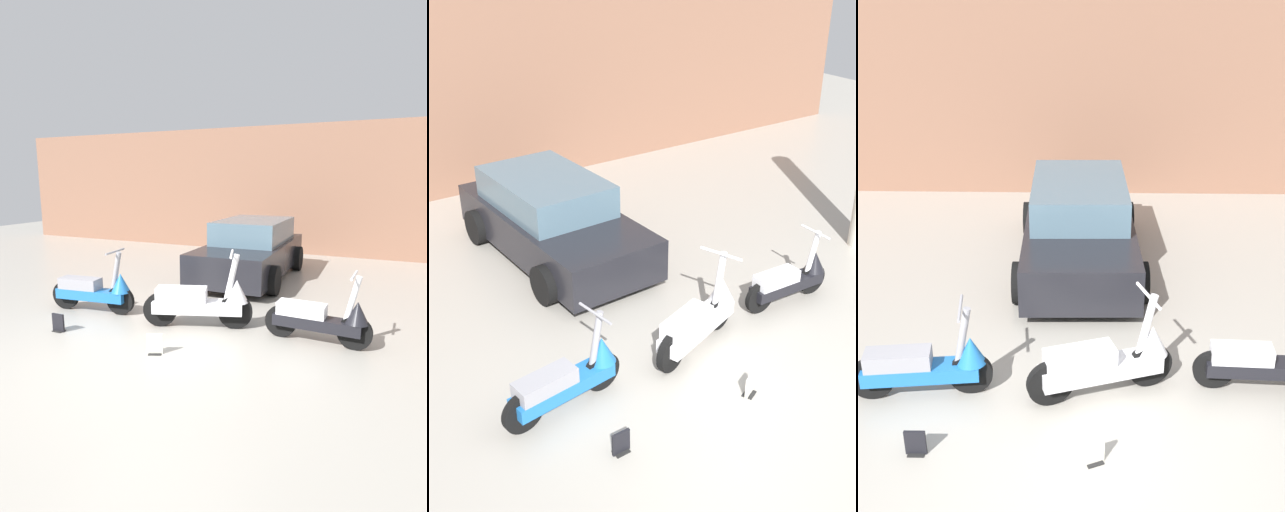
% 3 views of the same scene
% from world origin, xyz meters
% --- Properties ---
extents(ground_plane, '(28.00, 28.00, 0.00)m').
position_xyz_m(ground_plane, '(0.00, 0.00, 0.00)').
color(ground_plane, '#9E998E').
extents(wall_back, '(19.60, 0.12, 3.68)m').
position_xyz_m(wall_back, '(0.00, 7.73, 1.84)').
color(wall_back, '#845B47').
rests_on(wall_back, ground_plane).
extents(scooter_front_left, '(1.50, 0.54, 1.05)m').
position_xyz_m(scooter_front_left, '(-1.64, 1.10, 0.37)').
color(scooter_front_left, black).
rests_on(scooter_front_left, ground_plane).
extents(scooter_front_right, '(1.56, 0.79, 1.13)m').
position_xyz_m(scooter_front_right, '(0.26, 1.18, 0.40)').
color(scooter_front_right, black).
rests_on(scooter_front_right, ground_plane).
extents(scooter_front_center, '(1.42, 0.51, 0.99)m').
position_xyz_m(scooter_front_center, '(1.95, 1.28, 0.35)').
color(scooter_front_center, black).
rests_on(scooter_front_center, ground_plane).
extents(car_rear_left, '(1.89, 3.79, 1.27)m').
position_xyz_m(car_rear_left, '(-0.08, 4.41, 0.61)').
color(car_rear_left, black).
rests_on(car_rear_left, ground_plane).
extents(placard_near_left_scooter, '(0.20, 0.12, 0.26)m').
position_xyz_m(placard_near_left_scooter, '(-1.56, 0.19, 0.11)').
color(placard_near_left_scooter, black).
rests_on(placard_near_left_scooter, ground_plane).
extents(placard_near_right_scooter, '(0.20, 0.18, 0.26)m').
position_xyz_m(placard_near_right_scooter, '(0.11, 0.10, 0.11)').
color(placard_near_right_scooter, black).
rests_on(placard_near_right_scooter, ground_plane).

